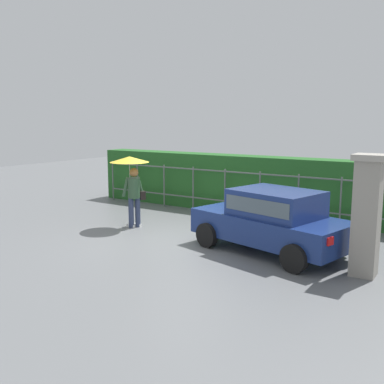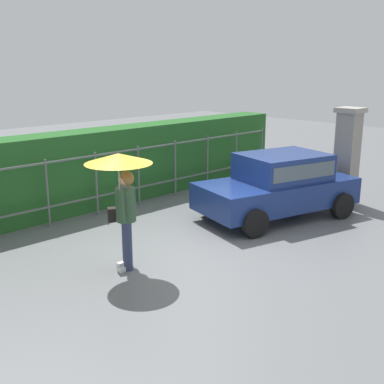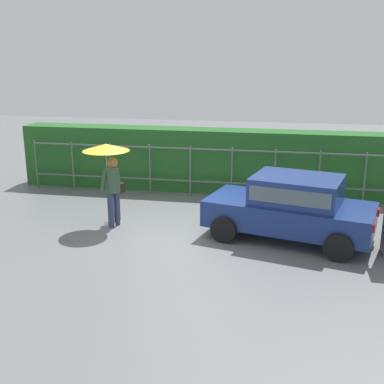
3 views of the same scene
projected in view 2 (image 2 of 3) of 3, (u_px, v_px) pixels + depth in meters
The scene contains 6 objects.
ground_plane at pixel (213, 247), 9.30m from camera, with size 40.00×40.00×0.00m, color slate.
car at pixel (279, 183), 10.97m from camera, with size 3.99×2.55×1.48m.
pedestrian at pixel (121, 183), 7.92m from camera, with size 1.12×1.12×2.05m.
gate_pillar at pixel (347, 155), 11.98m from camera, with size 0.60×0.60×2.42m.
fence_section at pixel (118, 177), 11.51m from camera, with size 11.15×0.05×1.50m.
hedge_row at pixel (102, 167), 11.97m from camera, with size 12.10×0.90×1.90m, color #235B23.
Camera 2 is at (-6.35, -5.98, 3.44)m, focal length 44.76 mm.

